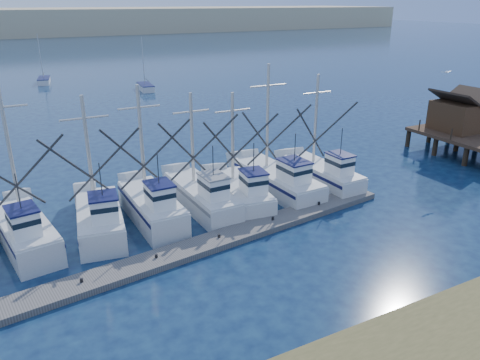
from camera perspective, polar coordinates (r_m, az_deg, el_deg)
name	(u,v)px	position (r m, az deg, el deg)	size (l,w,h in m)	color
ground	(368,267)	(26.15, 15.30, -10.16)	(500.00, 500.00, 0.00)	#0C1937
floating_dock	(205,245)	(27.00, -4.35, -7.89)	(27.23, 1.82, 0.36)	#66605C
dune_ridge	(23,21)	(226.56, -24.96, 17.14)	(360.00, 60.00, 10.00)	tan
trawler_fleet	(165,204)	(30.56, -9.15, -2.86)	(27.19, 9.82, 10.10)	silver
sailboat_near	(146,87)	(76.20, -11.44, 11.04)	(2.29, 5.35, 8.10)	silver
sailboat_far	(44,81)	(87.67, -22.78, 11.12)	(2.64, 5.54, 8.10)	silver
flying_gull	(446,72)	(41.59, 23.85, 11.93)	(1.07, 0.20, 0.20)	white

